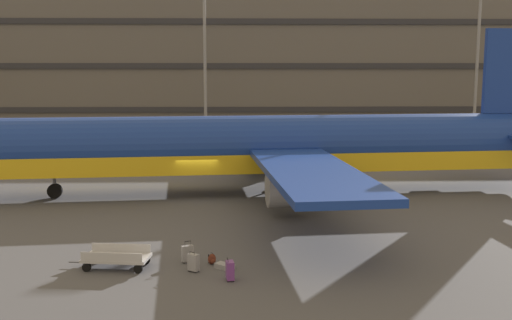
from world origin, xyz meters
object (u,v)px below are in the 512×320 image
at_px(backpack_black, 212,259).
at_px(suitcase_orange, 225,266).
at_px(airliner, 272,147).
at_px(suitcase_laid_flat, 187,253).
at_px(suitcase_red, 230,270).
at_px(suitcase_purple, 193,262).
at_px(baggage_cart, 116,258).

bearing_deg(backpack_black, suitcase_orange, -46.48).
bearing_deg(airliner, suitcase_orange, -100.18).
distance_m(suitcase_laid_flat, suitcase_red, 2.84).
bearing_deg(airliner, suitcase_purple, -104.36).
relative_size(suitcase_red, backpack_black, 1.77).
bearing_deg(baggage_cart, suitcase_red, -18.97).
xyz_separation_m(suitcase_orange, suitcase_purple, (-1.22, -0.32, 0.28)).
distance_m(airliner, backpack_black, 14.95).
xyz_separation_m(airliner, suitcase_purple, (-3.90, -15.22, -2.59)).
bearing_deg(suitcase_purple, suitcase_laid_flat, 106.27).
bearing_deg(suitcase_laid_flat, suitcase_orange, -28.41).
bearing_deg(suitcase_orange, airliner, 79.82).
relative_size(suitcase_purple, backpack_black, 1.68).
height_order(suitcase_orange, suitcase_laid_flat, suitcase_laid_flat).
relative_size(airliner, backpack_black, 82.62).
xyz_separation_m(suitcase_red, backpack_black, (-0.77, 1.91, -0.19)).
bearing_deg(baggage_cart, backpack_black, 5.02).
distance_m(suitcase_purple, backpack_black, 1.13).
bearing_deg(baggage_cart, suitcase_purple, -9.79).
distance_m(suitcase_orange, backpack_black, 0.78).
bearing_deg(suitcase_orange, suitcase_red, -80.17).
relative_size(suitcase_orange, suitcase_purple, 1.05).
bearing_deg(suitcase_purple, airliner, 75.64).
relative_size(airliner, suitcase_laid_flat, 43.71).
relative_size(suitcase_orange, suitcase_red, 1.00).
xyz_separation_m(airliner, baggage_cart, (-7.03, -14.68, -2.55)).
bearing_deg(airliner, suitcase_red, -98.54).
distance_m(airliner, suitcase_orange, 15.41).
relative_size(suitcase_laid_flat, suitcase_red, 1.07).
xyz_separation_m(suitcase_orange, backpack_black, (-0.53, 0.56, 0.11)).
xyz_separation_m(suitcase_laid_flat, suitcase_red, (1.79, -2.20, 0.01)).
distance_m(suitcase_red, backpack_black, 2.07).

